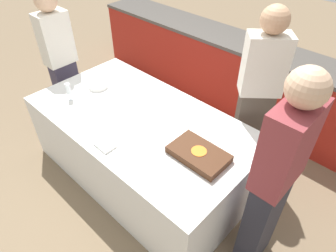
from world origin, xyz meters
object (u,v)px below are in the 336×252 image
Objects in this scene: cake at (199,154)px; plate_stack at (98,85)px; person_cutting_cake at (258,96)px; person_seated_right at (275,181)px; wine_glass at (68,89)px; person_seated_left at (61,60)px.

cake is 2.45× the size of plate_stack.
person_seated_right reaches higher than person_cutting_cake.
person_seated_right is at bearing 2.33° from cake.
person_seated_left is at bearing 155.05° from wine_glass.
person_cutting_cake is 0.99m from person_seated_right.
person_seated_left is (-1.98, 0.02, 0.09)m from cake.
person_seated_left is (-1.98, -0.80, -0.05)m from person_cutting_cake.
wine_glass is 0.10× the size of person_cutting_cake.
cake is at bearing 9.80° from wine_glass.
cake is 1.39m from plate_stack.
person_cutting_cake is at bearing -68.05° from person_seated_left.
cake is 0.31× the size of person_seated_left.
wine_glass is (-0.02, -0.31, 0.09)m from plate_stack.
person_seated_right is (2.00, 0.27, 0.07)m from wine_glass.
person_cutting_cake is (1.38, 0.75, 0.15)m from plate_stack.
plate_stack is at bearing -85.57° from person_seated_left.
cake is 1.43m from wine_glass.
cake is 2.82× the size of wine_glass.
person_cutting_cake is at bearing 37.13° from wine_glass.
person_seated_right reaches higher than person_seated_left.
person_seated_left is at bearing -175.57° from plate_stack.
person_seated_left reaches higher than cake.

